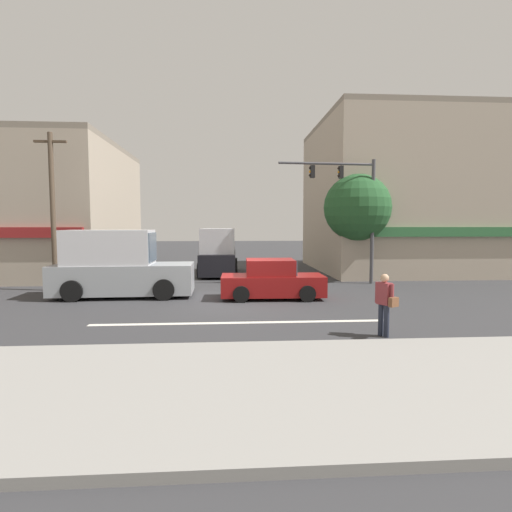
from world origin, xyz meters
TOP-DOWN VIEW (x-y plane):
  - ground_plane at (0.00, 0.00)m, footprint 120.00×120.00m
  - lane_marking_stripe at (0.00, -3.50)m, footprint 9.00×0.24m
  - sidewalk_curb at (0.00, -8.50)m, footprint 40.00×5.00m
  - building_left_block at (-13.53, 9.90)m, footprint 13.07×11.23m
  - building_right_corner at (11.64, 10.42)m, footprint 12.28×11.11m
  - street_tree at (6.38, 5.24)m, footprint 3.50×3.50m
  - utility_pole_near_left at (-8.17, 3.07)m, footprint 1.40×0.22m
  - utility_pole_far_right at (8.86, 8.84)m, footprint 1.40×0.22m
  - traffic_light_mast at (5.88, 4.21)m, footprint 4.89×0.44m
  - sedan_waiting_far at (1.39, 0.48)m, footprint 4.14×1.95m
  - box_truck_crossing_leftbound at (-0.97, 8.48)m, footprint 2.32×5.63m
  - box_truck_crossing_rightbound at (-4.87, 1.28)m, footprint 5.64×2.34m
  - pedestrian_foreground_with_bag at (3.75, -5.26)m, footprint 0.47×0.67m

SIDE VIEW (x-z plane):
  - ground_plane at x=0.00m, z-range 0.00..0.00m
  - lane_marking_stripe at x=0.00m, z-range 0.00..0.01m
  - sidewalk_curb at x=0.00m, z-range 0.00..0.16m
  - sedan_waiting_far at x=1.39m, z-range -0.08..1.50m
  - pedestrian_foreground_with_bag at x=3.75m, z-range 0.12..1.79m
  - box_truck_crossing_leftbound at x=-0.97m, z-range -0.12..2.63m
  - box_truck_crossing_rightbound at x=-4.87m, z-range -0.12..2.63m
  - utility_pole_near_left at x=-8.17m, z-range 0.15..7.17m
  - street_tree at x=6.38m, z-range 1.05..6.66m
  - building_left_block at x=-13.53m, z-range 0.00..7.81m
  - traffic_light_mast at x=5.88m, z-range 1.08..7.28m
  - utility_pole_far_right at x=8.86m, z-range 0.15..8.83m
  - building_right_corner at x=11.64m, z-range 0.00..9.59m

